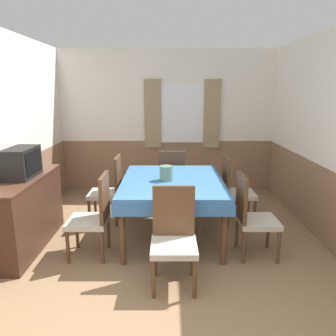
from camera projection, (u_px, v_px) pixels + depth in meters
name	position (u px, v px, depth m)	size (l,w,h in m)	color
wall_back	(166.00, 122.00, 6.06)	(4.30, 0.10, 2.60)	white
wall_left	(3.00, 139.00, 3.99)	(0.05, 4.61, 2.60)	white
wall_right	(326.00, 138.00, 4.00)	(0.05, 4.61, 2.60)	white
dining_table	(171.00, 187.00, 4.16)	(1.29, 1.61, 0.77)	#386BA8
chair_head_near	(172.00, 235.00, 3.18)	(0.44, 0.44, 0.97)	brown
chair_right_far	(233.00, 188.00, 4.70)	(0.44, 0.44, 0.97)	brown
chair_head_window	(170.00, 178.00, 5.23)	(0.44, 0.44, 0.97)	brown
chair_left_far	(108.00, 188.00, 4.69)	(0.44, 0.44, 0.97)	brown
chair_left_near	(93.00, 214.00, 3.71)	(0.44, 0.44, 0.97)	brown
chair_right_near	(250.00, 214.00, 3.71)	(0.44, 0.44, 0.97)	brown
sideboard	(23.00, 212.00, 3.93)	(0.46, 1.46, 0.87)	#3D2319
tv	(20.00, 163.00, 3.82)	(0.29, 0.52, 0.35)	black
vase	(165.00, 173.00, 4.08)	(0.17, 0.17, 0.19)	slate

